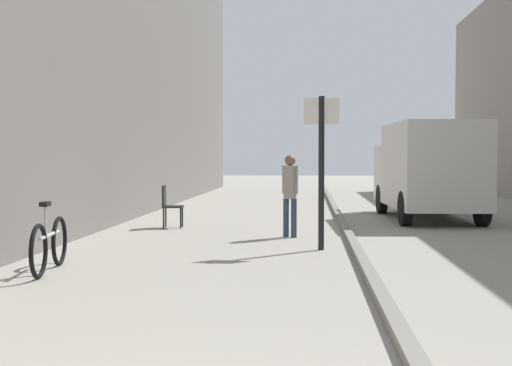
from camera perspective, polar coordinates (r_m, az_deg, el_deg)
name	(u,v)px	position (r m, az deg, el deg)	size (l,w,h in m)	color
ground_plane	(272,229)	(14.65, 1.35, -3.93)	(80.00, 80.00, 0.00)	gray
kerb_strip	(345,227)	(14.64, 7.55, -3.72)	(0.16, 40.00, 0.12)	slate
pedestrian_main_foreground	(290,190)	(13.10, 2.91, -0.58)	(0.31, 0.23, 1.62)	#2D3851
delivery_van	(428,168)	(17.32, 14.42, 1.21)	(2.18, 4.93, 2.39)	silver
street_sign_post	(321,159)	(11.35, 5.59, 2.06)	(0.60, 0.10, 2.60)	black
bicycle_leaning	(49,244)	(9.65, -17.18, -5.01)	(0.26, 1.77, 0.98)	black
cafe_chair_near_window	(169,203)	(15.00, -7.41, -1.71)	(0.48, 0.48, 0.94)	black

